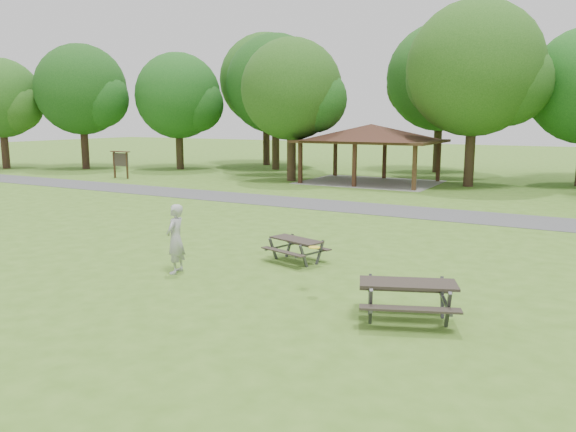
# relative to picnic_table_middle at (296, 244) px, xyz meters

# --- Properties ---
(ground) EXTENTS (160.00, 160.00, 0.00)m
(ground) POSITION_rel_picnic_table_middle_xyz_m (-1.39, -3.80, -0.52)
(ground) COLOR #447020
(ground) RESTS_ON ground
(asphalt_path) EXTENTS (120.00, 3.20, 0.02)m
(asphalt_path) POSITION_rel_picnic_table_middle_xyz_m (-1.39, 10.20, -0.51)
(asphalt_path) COLOR #48484B
(asphalt_path) RESTS_ON ground
(pavilion) EXTENTS (8.60, 7.01, 3.76)m
(pavilion) POSITION_rel_picnic_table_middle_xyz_m (-5.39, 20.20, 2.54)
(pavilion) COLOR #311D12
(pavilion) RESTS_ON ground
(notice_board) EXTENTS (1.60, 0.30, 1.88)m
(notice_board) POSITION_rel_picnic_table_middle_xyz_m (-21.39, 14.20, 0.79)
(notice_board) COLOR #311C12
(notice_board) RESTS_ON ground
(tree_row_a) EXTENTS (7.56, 7.20, 9.97)m
(tree_row_a) POSITION_rel_picnic_table_middle_xyz_m (-29.30, 18.23, 5.63)
(tree_row_a) COLOR black
(tree_row_a) RESTS_ON ground
(tree_row_b) EXTENTS (7.14, 6.80, 9.28)m
(tree_row_b) POSITION_rel_picnic_table_middle_xyz_m (-22.30, 21.73, 5.15)
(tree_row_b) COLOR black
(tree_row_b) RESTS_ON ground
(tree_row_c) EXTENTS (8.19, 7.80, 10.67)m
(tree_row_c) POSITION_rel_picnic_table_middle_xyz_m (-15.29, 25.23, 6.02)
(tree_row_c) COLOR black
(tree_row_c) RESTS_ON ground
(tree_row_d) EXTENTS (6.93, 6.60, 9.27)m
(tree_row_d) POSITION_rel_picnic_table_middle_xyz_m (-10.31, 18.73, 5.25)
(tree_row_d) COLOR #2F2115
(tree_row_d) RESTS_ON ground
(tree_row_e) EXTENTS (8.40, 8.00, 11.02)m
(tree_row_e) POSITION_rel_picnic_table_middle_xyz_m (0.71, 21.23, 6.26)
(tree_row_e) COLOR black
(tree_row_e) RESTS_ON ground
(tree_deep_a) EXTENTS (8.40, 8.00, 11.38)m
(tree_deep_a) POSITION_rel_picnic_table_middle_xyz_m (-18.29, 28.73, 6.61)
(tree_deep_a) COLOR black
(tree_deep_a) RESTS_ON ground
(tree_deep_b) EXTENTS (8.40, 8.00, 11.13)m
(tree_deep_b) POSITION_rel_picnic_table_middle_xyz_m (-3.29, 29.23, 6.37)
(tree_deep_b) COLOR black
(tree_deep_b) RESTS_ON ground
(tree_flank_left) EXTENTS (6.72, 6.40, 8.93)m
(tree_flank_left) POSITION_rel_picnic_table_middle_xyz_m (-35.31, 15.23, 5.01)
(tree_flank_left) COLOR #2F1D15
(tree_flank_left) RESTS_ON ground
(picnic_table_middle) EXTENTS (1.93, 1.71, 0.71)m
(picnic_table_middle) POSITION_rel_picnic_table_middle_xyz_m (0.00, 0.00, 0.00)
(picnic_table_middle) COLOR #2B241F
(picnic_table_middle) RESTS_ON ground
(picnic_table_far) EXTENTS (2.42, 2.20, 0.86)m
(picnic_table_far) POSITION_rel_picnic_table_middle_xyz_m (4.30, -3.14, 0.11)
(picnic_table_far) COLOR black
(picnic_table_far) RESTS_ON ground
(frisbee_in_flight) EXTENTS (0.31, 0.31, 0.02)m
(frisbee_in_flight) POSITION_rel_picnic_table_middle_xyz_m (1.81, -2.48, 0.63)
(frisbee_in_flight) COLOR yellow
(frisbee_in_flight) RESTS_ON ground
(frisbee_thrower) EXTENTS (0.59, 0.77, 1.89)m
(frisbee_thrower) POSITION_rel_picnic_table_middle_xyz_m (-2.29, -2.63, 0.43)
(frisbee_thrower) COLOR #A5A5A7
(frisbee_thrower) RESTS_ON ground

